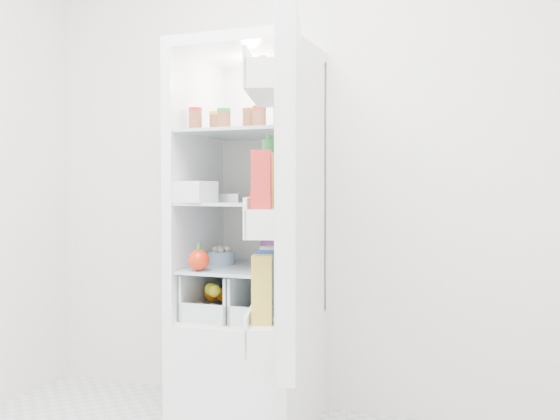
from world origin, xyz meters
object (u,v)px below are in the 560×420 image
at_px(refrigerator, 252,282).
at_px(red_cabbage, 279,246).
at_px(fridge_door, 283,196).
at_px(mushroom_bowl, 221,258).

relative_size(refrigerator, red_cabbage, 9.92).
bearing_deg(fridge_door, refrigerator, 14.97).
bearing_deg(fridge_door, red_cabbage, 4.80).
xyz_separation_m(refrigerator, red_cabbage, (0.12, 0.05, 0.17)).
xyz_separation_m(refrigerator, mushroom_bowl, (-0.17, 0.00, 0.11)).
distance_m(red_cabbage, mushroom_bowl, 0.29).
xyz_separation_m(red_cabbage, mushroom_bowl, (-0.28, -0.05, -0.06)).
height_order(red_cabbage, mushroom_bowl, red_cabbage).
bearing_deg(mushroom_bowl, fridge_door, -48.53).
bearing_deg(mushroom_bowl, refrigerator, -0.34).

